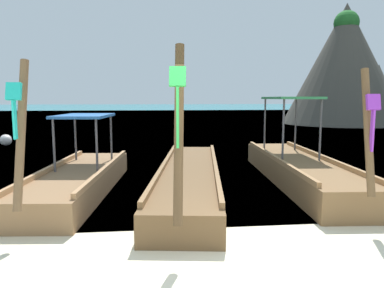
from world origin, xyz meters
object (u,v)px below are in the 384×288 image
object	(u,v)px
longtail_boat_green_ribbon	(189,177)
longtail_boat_violet_ribbon	(298,168)
longtail_boat_turquoise_ribbon	(78,179)
mooring_buoy_near	(6,140)
karst_rock	(348,67)

from	to	relation	value
longtail_boat_green_ribbon	longtail_boat_violet_ribbon	bearing A→B (deg)	8.21
longtail_boat_turquoise_ribbon	mooring_buoy_near	xyz separation A→B (m)	(-4.73, 8.54, -0.07)
karst_rock	mooring_buoy_near	bearing A→B (deg)	-151.60
longtail_boat_violet_ribbon	longtail_boat_turquoise_ribbon	bearing A→B (deg)	-174.39
mooring_buoy_near	longtail_boat_violet_ribbon	bearing A→B (deg)	-38.98
mooring_buoy_near	karst_rock	bearing A→B (deg)	28.40
karst_rock	mooring_buoy_near	world-z (taller)	karst_rock
longtail_boat_turquoise_ribbon	longtail_boat_green_ribbon	xyz separation A→B (m)	(2.45, 0.11, -0.05)
longtail_boat_turquoise_ribbon	longtail_boat_green_ribbon	size ratio (longest dim) A/B	0.75
longtail_boat_violet_ribbon	karst_rock	distance (m)	23.70
longtail_boat_turquoise_ribbon	longtail_boat_violet_ribbon	distance (m)	5.22
longtail_boat_turquoise_ribbon	karst_rock	distance (m)	27.11
karst_rock	mooring_buoy_near	distance (m)	25.40
karst_rock	longtail_boat_green_ribbon	bearing A→B (deg)	-126.14
mooring_buoy_near	longtail_boat_turquoise_ribbon	bearing A→B (deg)	-61.03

